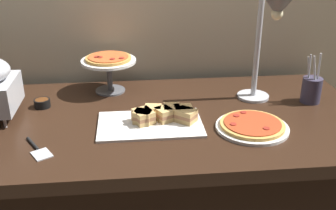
{
  "coord_description": "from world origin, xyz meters",
  "views": [
    {
      "loc": [
        -0.01,
        -1.46,
        1.47
      ],
      "look_at": [
        0.14,
        0.0,
        0.81
      ],
      "focal_mm": 43.36,
      "sensor_mm": 36.0,
      "label": 1
    }
  ],
  "objects": [
    {
      "name": "heat_lamp",
      "position": [
        0.53,
        0.01,
        1.15
      ],
      "size": [
        0.15,
        0.33,
        0.51
      ],
      "color": "#B7BABF",
      "rests_on": "buffet_table"
    },
    {
      "name": "serving_spatula",
      "position": [
        -0.34,
        -0.22,
        0.76
      ],
      "size": [
        0.12,
        0.16,
        0.01
      ],
      "color": "#B7BABF",
      "rests_on": "buffet_table"
    },
    {
      "name": "sandwich_platter",
      "position": [
        0.09,
        -0.06,
        0.78
      ],
      "size": [
        0.4,
        0.24,
        0.06
      ],
      "color": "white",
      "rests_on": "buffet_table"
    },
    {
      "name": "sauce_cup_near",
      "position": [
        -0.38,
        0.14,
        0.78
      ],
      "size": [
        0.07,
        0.07,
        0.04
      ],
      "color": "black",
      "rests_on": "buffet_table"
    },
    {
      "name": "utensil_holder",
      "position": [
        0.76,
        0.08,
        0.82
      ],
      "size": [
        0.08,
        0.08,
        0.22
      ],
      "color": "#383347",
      "rests_on": "buffet_table"
    },
    {
      "name": "pizza_plate_center",
      "position": [
        -0.1,
        0.29,
        0.9
      ],
      "size": [
        0.25,
        0.25,
        0.17
      ],
      "color": "#595B60",
      "rests_on": "buffet_table"
    },
    {
      "name": "buffet_table",
      "position": [
        0.0,
        0.0,
        0.39
      ],
      "size": [
        1.9,
        0.84,
        0.76
      ],
      "color": "black",
      "rests_on": "ground_plane"
    },
    {
      "name": "pizza_plate_front",
      "position": [
        0.44,
        -0.14,
        0.77
      ],
      "size": [
        0.28,
        0.28,
        0.03
      ],
      "color": "white",
      "rests_on": "buffet_table"
    }
  ]
}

